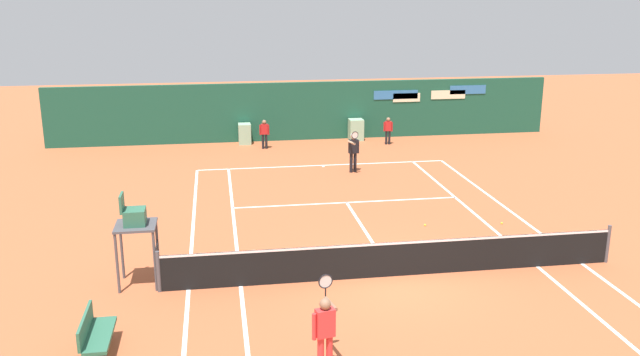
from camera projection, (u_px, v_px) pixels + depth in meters
The scene contains 11 objects.
ground_plane at pixel (389, 267), 18.06m from camera, with size 80.00×80.00×0.01m.
tennis_net at pixel (395, 258), 17.38m from camera, with size 12.10×0.10×1.07m.
sponsor_back_wall at pixel (306, 112), 33.29m from camera, with size 25.00×1.02×2.88m.
umpire_chair at pixel (135, 224), 16.60m from camera, with size 1.00×1.00×2.41m.
player_bench at pixel (94, 332), 13.61m from camera, with size 0.54×1.51×0.88m.
player_on_baseline at pixel (353, 149), 27.29m from camera, with size 0.51×0.79×1.83m.
player_near_side at pixel (325, 328), 12.84m from camera, with size 0.52×0.76×1.83m.
ball_kid_right_post at pixel (264, 132), 31.46m from camera, with size 0.46×0.19×1.38m.
ball_kid_centre_post at pixel (388, 129), 32.37m from camera, with size 0.44×0.22×1.32m.
tennis_ball_by_sideline at pixel (502, 223), 21.41m from camera, with size 0.07×0.07×0.07m, color #CCE033.
tennis_ball_mid_court at pixel (425, 225), 21.24m from camera, with size 0.07×0.07×0.07m, color #CCE033.
Camera 1 is at (-4.45, -15.67, 7.20)m, focal length 37.58 mm.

